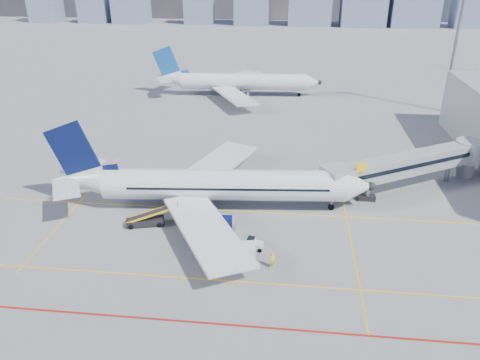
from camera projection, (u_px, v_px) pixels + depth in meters
The scene contains 10 objects.
ground at pixel (223, 246), 51.17m from camera, with size 420.00×420.00×0.00m, color gray.
apron_markings at pixel (212, 267), 47.72m from camera, with size 90.00×35.12×0.01m.
jet_bridge at pixel (415, 163), 62.42m from camera, with size 23.55×15.78×6.30m.
floodlight_mast_ne at pixel (456, 43), 90.97m from camera, with size 3.20×0.61×25.45m.
main_aircraft at pixel (210, 185), 57.61m from camera, with size 39.83×34.67×11.63m.
second_aircraft at pixel (236, 82), 106.15m from camera, with size 38.09×33.16×11.11m.
baggage_tug at pixel (253, 244), 50.43m from camera, with size 2.05×1.38×1.34m.
cargo_dolly at pixel (236, 254), 47.69m from camera, with size 4.36×2.64×2.23m.
belt_loader at pixel (147, 220), 54.97m from camera, with size 6.33×2.85×2.54m.
ramp_worker at pixel (272, 260), 47.25m from camera, with size 0.67×0.44×1.83m, color yellow.
Camera 1 is at (6.55, -42.67, 28.47)m, focal length 35.00 mm.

